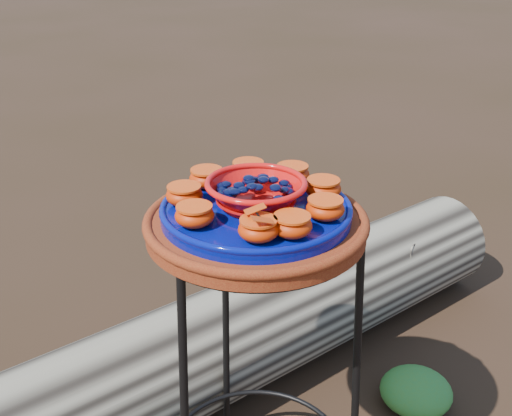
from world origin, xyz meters
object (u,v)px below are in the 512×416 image
object	(u,v)px
red_bowl	(256,194)
driftwood_log	(273,319)
cobalt_plate	(256,212)
plant_stand	(256,382)
terracotta_saucer	(256,226)

from	to	relation	value
red_bowl	driftwood_log	size ratio (longest dim) A/B	0.10
cobalt_plate	red_bowl	world-z (taller)	red_bowl
plant_stand	driftwood_log	xyz separation A→B (m)	(0.22, 0.46, -0.19)
red_bowl	cobalt_plate	bearing A→B (deg)	0.00
terracotta_saucer	red_bowl	bearing A→B (deg)	0.00
plant_stand	terracotta_saucer	distance (m)	0.37
cobalt_plate	driftwood_log	size ratio (longest dim) A/B	0.21
terracotta_saucer	driftwood_log	world-z (taller)	terracotta_saucer
plant_stand	cobalt_plate	bearing A→B (deg)	0.00
cobalt_plate	red_bowl	distance (m)	0.04
cobalt_plate	driftwood_log	bearing A→B (deg)	64.05
cobalt_plate	terracotta_saucer	bearing A→B (deg)	0.00
plant_stand	terracotta_saucer	bearing A→B (deg)	0.00
plant_stand	driftwood_log	bearing A→B (deg)	64.05
plant_stand	cobalt_plate	world-z (taller)	cobalt_plate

